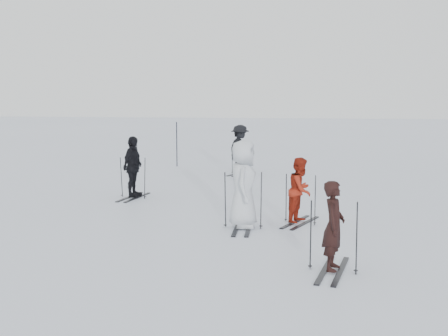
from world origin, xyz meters
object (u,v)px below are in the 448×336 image
skier_uphill_left (133,168)px  skier_uphill_far (240,150)px  skier_near_dark (334,227)px  skier_red (301,191)px  piste_marker (177,144)px  skier_grey (243,185)px

skier_uphill_left → skier_uphill_far: (2.52, 5.43, 0.04)m
skier_near_dark → skier_red: size_ratio=1.01×
skier_uphill_left → piste_marker: piste_marker is taller
skier_red → piste_marker: 11.39m
skier_uphill_far → piste_marker: bearing=79.6°
skier_red → skier_grey: size_ratio=0.77×
skier_grey → piste_marker: (-4.11, 10.73, -0.05)m
skier_grey → piste_marker: skier_grey is taller
skier_red → piste_marker: (-5.40, 10.03, 0.18)m
skier_near_dark → skier_uphill_far: size_ratio=0.83×
skier_near_dark → skier_uphill_left: size_ratio=0.86×
skier_near_dark → piste_marker: (-6.02, 13.66, 0.17)m
piste_marker → skier_grey: bearing=-69.0°
skier_uphill_left → skier_uphill_far: skier_uphill_far is taller
skier_red → skier_uphill_left: 5.60m
skier_near_dark → piste_marker: bearing=34.3°
skier_grey → skier_uphill_far: size_ratio=1.06×
skier_red → skier_grey: (-1.29, -0.69, 0.22)m
skier_near_dark → skier_uphill_left: skier_uphill_left is taller
skier_near_dark → skier_uphill_left: (-5.58, 6.24, 0.12)m
skier_near_dark → piste_marker: piste_marker is taller
skier_grey → piste_marker: size_ratio=1.05×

